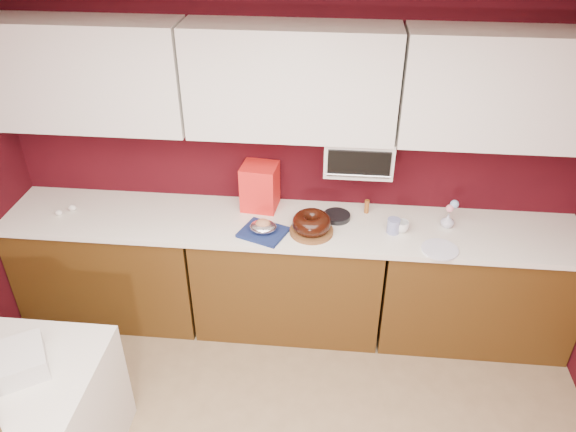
# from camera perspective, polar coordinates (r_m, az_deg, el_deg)

# --- Properties ---
(ceiling) EXTENTS (4.00, 4.50, 0.02)m
(ceiling) POSITION_cam_1_polar(r_m,az_deg,el_deg) (1.41, -7.71, 10.25)
(ceiling) COLOR white
(ceiling) RESTS_ON wall_back
(wall_back) EXTENTS (4.00, 0.02, 2.50)m
(wall_back) POSITION_cam_1_polar(r_m,az_deg,el_deg) (3.95, 0.50, 6.02)
(wall_back) COLOR #38070D
(wall_back) RESTS_ON floor
(base_cabinet_left) EXTENTS (1.31, 0.58, 0.86)m
(base_cabinet_left) POSITION_cam_1_polar(r_m,az_deg,el_deg) (4.44, -17.37, -4.78)
(base_cabinet_left) COLOR #4A2E0E
(base_cabinet_left) RESTS_ON floor
(base_cabinet_center) EXTENTS (1.31, 0.58, 0.86)m
(base_cabinet_center) POSITION_cam_1_polar(r_m,az_deg,el_deg) (4.14, 0.06, -6.12)
(base_cabinet_center) COLOR #4A2E0E
(base_cabinet_center) RESTS_ON floor
(base_cabinet_right) EXTENTS (1.31, 0.58, 0.86)m
(base_cabinet_right) POSITION_cam_1_polar(r_m,az_deg,el_deg) (4.25, 18.37, -6.92)
(base_cabinet_right) COLOR #4A2E0E
(base_cabinet_right) RESTS_ON floor
(countertop) EXTENTS (4.00, 0.62, 0.04)m
(countertop) POSITION_cam_1_polar(r_m,az_deg,el_deg) (3.87, 0.06, -0.94)
(countertop) COLOR white
(countertop) RESTS_ON base_cabinet_center
(upper_cabinet_left) EXTENTS (1.31, 0.33, 0.70)m
(upper_cabinet_left) POSITION_cam_1_polar(r_m,az_deg,el_deg) (3.91, -20.09, 13.30)
(upper_cabinet_left) COLOR white
(upper_cabinet_left) RESTS_ON wall_back
(upper_cabinet_center) EXTENTS (1.31, 0.33, 0.70)m
(upper_cabinet_center) POSITION_cam_1_polar(r_m,az_deg,el_deg) (3.57, 0.30, 13.46)
(upper_cabinet_center) COLOR white
(upper_cabinet_center) RESTS_ON wall_back
(upper_cabinet_right) EXTENTS (1.31, 0.33, 0.70)m
(upper_cabinet_right) POSITION_cam_1_polar(r_m,az_deg,el_deg) (3.70, 21.83, 11.85)
(upper_cabinet_right) COLOR white
(upper_cabinet_right) RESTS_ON wall_back
(toaster_oven) EXTENTS (0.45, 0.30, 0.25)m
(toaster_oven) POSITION_cam_1_polar(r_m,az_deg,el_deg) (3.76, 7.20, 6.38)
(toaster_oven) COLOR white
(toaster_oven) RESTS_ON upper_cabinet_center
(toaster_oven_door) EXTENTS (0.40, 0.02, 0.18)m
(toaster_oven_door) POSITION_cam_1_polar(r_m,az_deg,el_deg) (3.62, 7.22, 5.26)
(toaster_oven_door) COLOR black
(toaster_oven_door) RESTS_ON toaster_oven
(toaster_oven_handle) EXTENTS (0.42, 0.02, 0.02)m
(toaster_oven_handle) POSITION_cam_1_polar(r_m,az_deg,el_deg) (3.64, 7.14, 4.10)
(toaster_oven_handle) COLOR silver
(toaster_oven_handle) RESTS_ON toaster_oven
(dining_table) EXTENTS (1.00, 0.80, 0.75)m
(dining_table) POSITION_cam_1_polar(r_m,az_deg,el_deg) (3.67, -25.82, -18.03)
(dining_table) COLOR beige
(dining_table) RESTS_ON floor
(cake_base) EXTENTS (0.37, 0.37, 0.03)m
(cake_base) POSITION_cam_1_polar(r_m,az_deg,el_deg) (3.76, 2.39, -1.53)
(cake_base) COLOR brown
(cake_base) RESTS_ON countertop
(bundt_cake) EXTENTS (0.28, 0.28, 0.11)m
(bundt_cake) POSITION_cam_1_polar(r_m,az_deg,el_deg) (3.72, 2.42, -0.69)
(bundt_cake) COLOR black
(bundt_cake) RESTS_ON cake_base
(navy_towel) EXTENTS (0.36, 0.33, 0.02)m
(navy_towel) POSITION_cam_1_polar(r_m,az_deg,el_deg) (3.75, -2.52, -1.66)
(navy_towel) COLOR navy
(navy_towel) RESTS_ON countertop
(foil_ham_nest) EXTENTS (0.22, 0.20, 0.07)m
(foil_ham_nest) POSITION_cam_1_polar(r_m,az_deg,el_deg) (3.73, -2.54, -1.11)
(foil_ham_nest) COLOR white
(foil_ham_nest) RESTS_ON navy_towel
(roasted_ham) EXTENTS (0.13, 0.12, 0.06)m
(roasted_ham) POSITION_cam_1_polar(r_m,az_deg,el_deg) (3.71, -2.55, -0.79)
(roasted_ham) COLOR #B97A55
(roasted_ham) RESTS_ON foil_ham_nest
(pandoro_box) EXTENTS (0.27, 0.25, 0.33)m
(pandoro_box) POSITION_cam_1_polar(r_m,az_deg,el_deg) (3.96, -2.87, 3.01)
(pandoro_box) COLOR red
(pandoro_box) RESTS_ON countertop
(dark_pan) EXTENTS (0.25, 0.25, 0.03)m
(dark_pan) POSITION_cam_1_polar(r_m,az_deg,el_deg) (3.92, 4.97, -0.03)
(dark_pan) COLOR black
(dark_pan) RESTS_ON countertop
(coffee_mug) EXTENTS (0.10, 0.10, 0.09)m
(coffee_mug) POSITION_cam_1_polar(r_m,az_deg,el_deg) (3.83, 11.50, -0.94)
(coffee_mug) COLOR white
(coffee_mug) RESTS_ON countertop
(blue_jar) EXTENTS (0.09, 0.09, 0.10)m
(blue_jar) POSITION_cam_1_polar(r_m,az_deg,el_deg) (3.80, 10.65, -0.99)
(blue_jar) COLOR navy
(blue_jar) RESTS_ON countertop
(flower_vase) EXTENTS (0.08, 0.08, 0.11)m
(flower_vase) POSITION_cam_1_polar(r_m,az_deg,el_deg) (3.94, 15.91, -0.40)
(flower_vase) COLOR silver
(flower_vase) RESTS_ON countertop
(flower_pink) EXTENTS (0.05, 0.05, 0.05)m
(flower_pink) POSITION_cam_1_polar(r_m,az_deg,el_deg) (3.89, 16.12, 0.76)
(flower_pink) COLOR pink
(flower_pink) RESTS_ON flower_vase
(flower_blue) EXTENTS (0.06, 0.06, 0.06)m
(flower_blue) POSITION_cam_1_polar(r_m,az_deg,el_deg) (3.91, 16.56, 1.16)
(flower_blue) COLOR #8BB0DF
(flower_blue) RESTS_ON flower_vase
(china_plate) EXTENTS (0.28, 0.28, 0.01)m
(china_plate) POSITION_cam_1_polar(r_m,az_deg,el_deg) (3.73, 15.17, -3.30)
(china_plate) COLOR white
(china_plate) RESTS_ON countertop
(amber_bottle) EXTENTS (0.04, 0.04, 0.10)m
(amber_bottle) POSITION_cam_1_polar(r_m,az_deg,el_deg) (3.99, 8.00, 0.97)
(amber_bottle) COLOR brown
(amber_bottle) RESTS_ON countertop
(egg_left) EXTENTS (0.06, 0.06, 0.04)m
(egg_left) POSITION_cam_1_polar(r_m,az_deg,el_deg) (4.25, -22.26, 0.32)
(egg_left) COLOR silver
(egg_left) RESTS_ON countertop
(egg_right) EXTENTS (0.07, 0.07, 0.05)m
(egg_right) POSITION_cam_1_polar(r_m,az_deg,el_deg) (4.27, -21.07, 0.80)
(egg_right) COLOR silver
(egg_right) RESTS_ON countertop
(newspaper_stack) EXTENTS (0.44, 0.43, 0.12)m
(newspaper_stack) POSITION_cam_1_polar(r_m,az_deg,el_deg) (3.34, -26.37, -13.32)
(newspaper_stack) COLOR silver
(newspaper_stack) RESTS_ON dining_table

